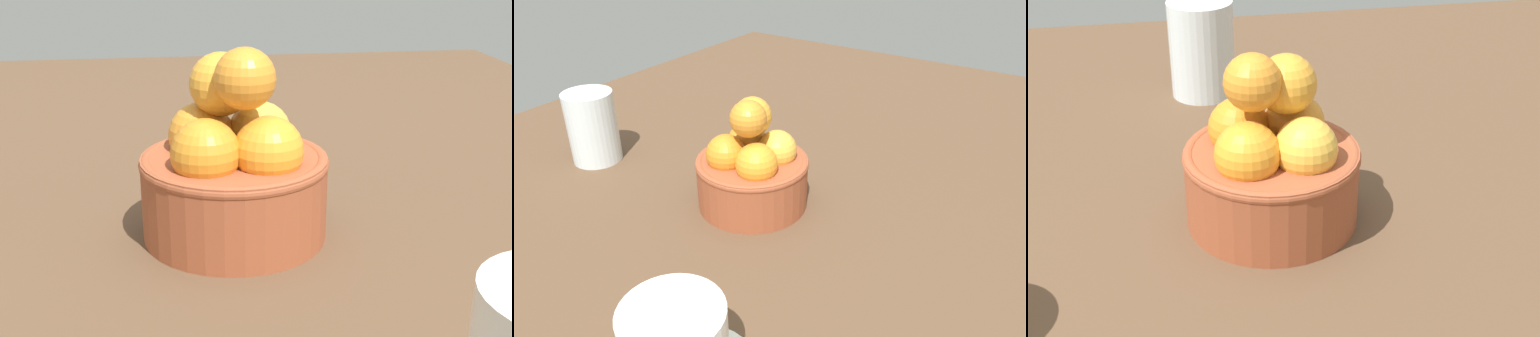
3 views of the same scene
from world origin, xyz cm
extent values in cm
cube|color=brown|center=(0.00, 0.00, -1.67)|extent=(141.46, 100.95, 3.34)
cylinder|color=#9E4C2D|center=(0.00, 0.00, 3.02)|extent=(13.22, 13.22, 6.03)
torus|color=#9E4C2D|center=(0.00, 0.00, 5.63)|extent=(13.42, 13.42, 1.00)
sphere|color=gold|center=(2.14, -2.11, 7.01)|extent=(4.69, 4.69, 4.69)
sphere|color=orange|center=(2.11, 2.14, 7.01)|extent=(4.82, 4.82, 4.82)
sphere|color=orange|center=(-2.14, 2.11, 7.01)|extent=(4.76, 4.76, 4.76)
sphere|color=orange|center=(-2.11, -2.14, 7.01)|extent=(4.81, 4.81, 4.81)
sphere|color=gold|center=(1.26, 0.72, 10.93)|extent=(4.50, 4.50, 4.50)
sphere|color=orange|center=(-1.41, -0.64, 11.86)|extent=(4.17, 4.17, 4.17)
cylinder|color=silver|center=(-3.03, 25.15, 5.02)|extent=(6.78, 6.78, 10.03)
camera|label=1|loc=(-45.27, 4.45, 21.55)|focal=47.94mm
camera|label=2|loc=(-40.90, -29.98, 33.11)|focal=34.35mm
camera|label=3|loc=(-7.89, -46.70, 31.60)|focal=50.70mm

